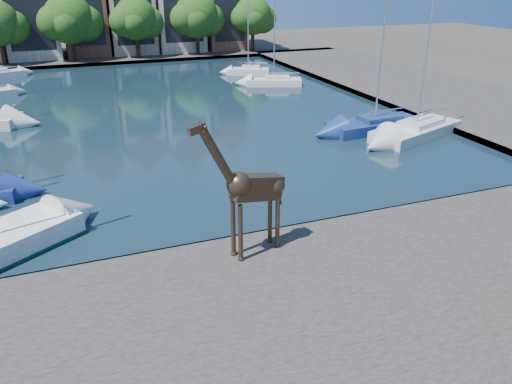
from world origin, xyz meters
TOP-DOWN VIEW (x-y plane):
  - ground at (0.00, 0.00)m, footprint 160.00×160.00m
  - water_basin at (0.00, 24.00)m, footprint 38.00×50.00m
  - near_quay at (0.00, -7.00)m, footprint 50.00×14.00m
  - far_quay at (0.00, 56.00)m, footprint 60.00×16.00m
  - right_quay at (25.00, 24.00)m, footprint 14.00×52.00m
  - townhouse_west_inner at (-10.50, 55.99)m, footprint 6.43×9.18m
  - townhouse_east_end at (15.00, 55.99)m, footprint 5.44×9.18m
  - far_tree_mid_west at (-5.89, 50.49)m, footprint 7.80×6.00m
  - far_tree_mid_east at (2.10, 50.49)m, footprint 7.02×5.40m
  - far_tree_east at (10.11, 50.49)m, footprint 7.54×5.80m
  - far_tree_far_east at (18.09, 50.49)m, footprint 6.76×5.20m
  - giraffe_statue at (-1.69, -1.58)m, footprint 3.90×1.43m
  - sailboat_left_e at (-14.07, 44.00)m, footprint 5.30×3.21m
  - sailboat_right_a at (15.00, 9.86)m, footprint 8.01×5.01m
  - sailboat_right_b at (13.04, 12.11)m, footprint 7.19×2.93m
  - sailboat_right_c at (12.42, 29.55)m, footprint 5.90×3.83m
  - sailboat_right_d at (12.00, 35.98)m, footprint 4.87×3.28m

SIDE VIEW (x-z plane):
  - ground at x=0.00m, z-range 0.00..0.00m
  - water_basin at x=0.00m, z-range 0.00..0.08m
  - near_quay at x=0.00m, z-range 0.00..0.50m
  - far_quay at x=0.00m, z-range 0.00..0.50m
  - right_quay at x=25.00m, z-range 0.00..0.50m
  - sailboat_right_c at x=12.42m, z-range -4.21..5.42m
  - sailboat_left_e at x=-14.07m, z-range -3.67..4.89m
  - sailboat_right_d at x=12.00m, z-range -3.32..4.59m
  - sailboat_right_a at x=15.00m, z-range -4.85..6.19m
  - sailboat_right_b at x=13.04m, z-range -5.73..7.11m
  - giraffe_statue at x=-1.69m, z-range 0.45..6.09m
  - far_tree_far_east at x=18.09m, z-range 1.40..8.76m
  - far_tree_mid_east at x=2.10m, z-range 1.37..8.89m
  - far_tree_east at x=10.11m, z-range 1.32..9.16m
  - far_tree_mid_west at x=-5.89m, z-range 1.29..9.29m
  - townhouse_east_end at x=15.00m, z-range -0.11..14.32m
  - townhouse_west_inner at x=-10.50m, z-range -0.22..14.92m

